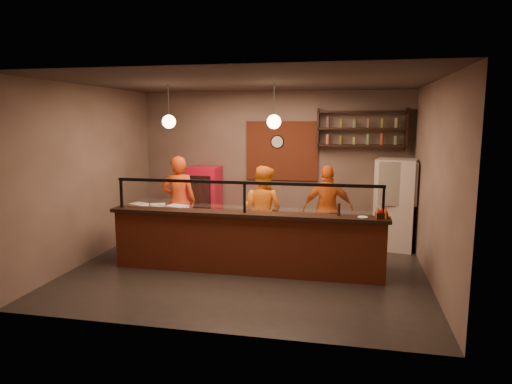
% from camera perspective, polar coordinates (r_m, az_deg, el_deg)
% --- Properties ---
extents(floor, '(6.00, 6.00, 0.00)m').
position_cam_1_polar(floor, '(8.15, -0.91, -9.48)').
color(floor, black).
rests_on(floor, ground).
extents(ceiling, '(6.00, 6.00, 0.00)m').
position_cam_1_polar(ceiling, '(7.75, -0.97, 13.58)').
color(ceiling, '#382F2B').
rests_on(ceiling, wall_back).
extents(wall_back, '(6.00, 0.00, 6.00)m').
position_cam_1_polar(wall_back, '(10.22, 2.15, 3.50)').
color(wall_back, '#7B645A').
rests_on(wall_back, floor).
extents(wall_left, '(0.00, 5.00, 5.00)m').
position_cam_1_polar(wall_left, '(8.94, -20.07, 2.15)').
color(wall_left, '#7B645A').
rests_on(wall_left, floor).
extents(wall_right, '(0.00, 5.00, 5.00)m').
position_cam_1_polar(wall_right, '(7.71, 21.38, 1.06)').
color(wall_right, '#7B645A').
rests_on(wall_right, floor).
extents(wall_front, '(6.00, 0.00, 6.00)m').
position_cam_1_polar(wall_front, '(5.40, -6.79, -1.56)').
color(wall_front, '#7B645A').
rests_on(wall_front, floor).
extents(brick_patch, '(1.60, 0.04, 1.30)m').
position_cam_1_polar(brick_patch, '(10.14, 3.26, 5.15)').
color(brick_patch, brown).
rests_on(brick_patch, wall_back).
extents(service_counter, '(4.60, 0.25, 1.00)m').
position_cam_1_polar(service_counter, '(7.72, -1.41, -6.65)').
color(service_counter, brown).
rests_on(service_counter, floor).
extents(counter_ledge, '(4.70, 0.37, 0.06)m').
position_cam_1_polar(counter_ledge, '(7.59, -1.43, -2.80)').
color(counter_ledge, black).
rests_on(counter_ledge, service_counter).
extents(worktop_cabinet, '(4.60, 0.75, 0.85)m').
position_cam_1_polar(worktop_cabinet, '(8.21, -0.61, -6.23)').
color(worktop_cabinet, gray).
rests_on(worktop_cabinet, floor).
extents(worktop, '(4.60, 0.75, 0.05)m').
position_cam_1_polar(worktop, '(8.10, -0.61, -3.16)').
color(worktop, white).
rests_on(worktop, worktop_cabinet).
extents(sneeze_guard, '(4.50, 0.05, 0.52)m').
position_cam_1_polar(sneeze_guard, '(7.53, -1.44, -0.26)').
color(sneeze_guard, white).
rests_on(sneeze_guard, counter_ledge).
extents(wall_shelving, '(1.84, 0.28, 0.85)m').
position_cam_1_polar(wall_shelving, '(9.86, 13.06, 7.73)').
color(wall_shelving, black).
rests_on(wall_shelving, wall_back).
extents(wall_clock, '(0.30, 0.04, 0.30)m').
position_cam_1_polar(wall_clock, '(10.13, 2.69, 6.28)').
color(wall_clock, black).
rests_on(wall_clock, wall_back).
extents(pendant_left, '(0.24, 0.24, 0.77)m').
position_cam_1_polar(pendant_left, '(8.37, -10.83, 8.65)').
color(pendant_left, black).
rests_on(pendant_left, ceiling).
extents(pendant_right, '(0.24, 0.24, 0.77)m').
position_cam_1_polar(pendant_right, '(7.84, 2.26, 8.78)').
color(pendant_right, black).
rests_on(pendant_right, ceiling).
extents(cook_left, '(0.76, 0.58, 1.86)m').
position_cam_1_polar(cook_left, '(9.45, -9.60, -1.16)').
color(cook_left, '#DA4214').
rests_on(cook_left, floor).
extents(cook_mid, '(1.02, 0.92, 1.72)m').
position_cam_1_polar(cook_mid, '(8.80, 0.85, -2.27)').
color(cook_mid, orange).
rests_on(cook_mid, floor).
extents(cook_right, '(1.06, 0.58, 1.70)m').
position_cam_1_polar(cook_right, '(9.11, 8.95, -2.05)').
color(cook_right, '#D05613').
rests_on(cook_right, floor).
extents(fridge, '(0.88, 0.84, 1.82)m').
position_cam_1_polar(fridge, '(9.56, 16.99, -1.47)').
color(fridge, beige).
rests_on(fridge, floor).
extents(red_cooler, '(0.67, 0.61, 1.55)m').
position_cam_1_polar(red_cooler, '(10.36, -6.39, -1.09)').
color(red_cooler, red).
rests_on(red_cooler, floor).
extents(pizza_dough, '(0.64, 0.64, 0.01)m').
position_cam_1_polar(pizza_dough, '(8.20, -1.99, -2.80)').
color(pizza_dough, beige).
rests_on(pizza_dough, worktop).
extents(prep_tub_a, '(0.34, 0.31, 0.14)m').
position_cam_1_polar(prep_tub_a, '(8.69, -12.15, -1.91)').
color(prep_tub_a, silver).
rests_on(prep_tub_a, worktop).
extents(prep_tub_b, '(0.37, 0.34, 0.15)m').
position_cam_1_polar(prep_tub_b, '(8.75, -14.42, -1.86)').
color(prep_tub_b, white).
rests_on(prep_tub_b, worktop).
extents(prep_tub_c, '(0.40, 0.35, 0.17)m').
position_cam_1_polar(prep_tub_c, '(8.28, -9.87, -2.25)').
color(prep_tub_c, white).
rests_on(prep_tub_c, worktop).
extents(rolling_pin, '(0.35, 0.06, 0.06)m').
position_cam_1_polar(rolling_pin, '(8.35, -5.56, -2.44)').
color(rolling_pin, yellow).
rests_on(rolling_pin, worktop).
extents(condiment_caddy, '(0.19, 0.16, 0.10)m').
position_cam_1_polar(condiment_caddy, '(7.37, 15.43, -2.86)').
color(condiment_caddy, black).
rests_on(condiment_caddy, counter_ledge).
extents(pepper_mill, '(0.05, 0.05, 0.20)m').
position_cam_1_polar(pepper_mill, '(7.44, 10.33, -2.17)').
color(pepper_mill, black).
rests_on(pepper_mill, counter_ledge).
extents(small_plate, '(0.21, 0.21, 0.01)m').
position_cam_1_polar(small_plate, '(7.40, 13.20, -3.07)').
color(small_plate, silver).
rests_on(small_plate, counter_ledge).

